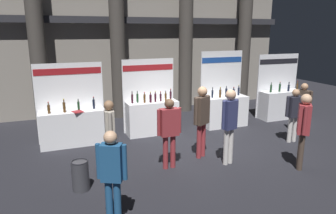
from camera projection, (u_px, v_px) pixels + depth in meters
name	position (u px, v px, depth m)	size (l,w,h in m)	color
ground_plane	(202.00, 150.00, 8.49)	(24.00, 24.00, 0.00)	black
hall_colonnade	(148.00, 30.00, 12.06)	(11.76, 1.19, 6.48)	gray
exhibitor_booth_0	(73.00, 124.00, 8.80)	(1.88, 0.72, 2.30)	white
exhibitor_booth_1	(152.00, 114.00, 9.75)	(1.68, 0.66, 2.33)	white
exhibitor_booth_2	(224.00, 108.00, 10.53)	(1.55, 0.66, 2.52)	white
exhibitor_booth_3	(281.00, 102.00, 11.50)	(1.75, 0.66, 2.35)	white
trash_bin	(80.00, 175.00, 6.29)	(0.35, 0.35, 0.63)	#38383D
visitor_0	(202.00, 115.00, 7.76)	(0.51, 0.38, 1.85)	maroon
visitor_1	(303.00, 104.00, 9.65)	(0.33, 0.55, 1.61)	#33563D
visitor_2	(110.00, 130.00, 7.03)	(0.24, 0.51, 1.67)	silver
visitor_3	(230.00, 121.00, 7.36)	(0.49, 0.27, 1.85)	silver
visitor_4	(169.00, 127.00, 7.15)	(0.60, 0.23, 1.68)	maroon
visitor_5	(294.00, 111.00, 8.90)	(0.58, 0.26, 1.58)	silver
visitor_6	(112.00, 171.00, 5.02)	(0.47, 0.33, 1.65)	navy
visitor_7	(303.00, 125.00, 7.09)	(0.41, 0.41, 1.80)	#47382D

